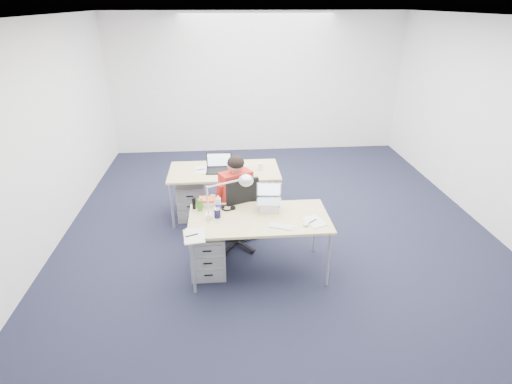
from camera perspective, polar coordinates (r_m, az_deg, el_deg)
The scene contains 24 objects.
floor at distance 5.71m, azimuth 3.12°, elevation -5.66°, with size 7.00×7.00×0.00m, color black.
room at distance 5.03m, azimuth 3.59°, elevation 11.25°, with size 6.02×7.02×2.80m.
desk_near at distance 4.58m, azimuth 0.44°, elevation -4.16°, with size 1.60×0.80×0.73m.
desk_far at distance 5.87m, azimuth -4.56°, elevation 2.72°, with size 1.60×0.80×0.73m.
office_chair at distance 5.26m, azimuth -2.69°, elevation -4.92°, with size 0.84×0.84×1.03m.
seated_person at distance 5.24m, azimuth -3.53°, elevation -0.90°, with size 0.60×0.76×1.25m.
drawer_pedestal_near at distance 4.83m, azimuth -6.81°, elevation -8.38°, with size 0.40×0.50×0.55m, color #A3A7A9.
drawer_pedestal_far at distance 6.06m, azimuth -9.17°, elevation -1.01°, with size 0.40×0.50×0.55m, color #A3A7A9.
silver_laptop at distance 4.65m, azimuth 1.89°, elevation -0.95°, with size 0.29×0.23×0.30m, color silver, non-canonical shape.
wireless_keyboard at distance 4.38m, azimuth 3.66°, elevation -4.92°, with size 0.26×0.11×0.01m, color white.
computer_mouse at distance 4.44m, azimuth 7.17°, elevation -4.49°, with size 0.06×0.10×0.04m, color white.
headphones at distance 4.76m, azimuth -4.12°, elevation -2.18°, with size 0.20×0.15×0.03m, color black, non-canonical shape.
can_koozie at distance 4.56m, azimuth -5.55°, elevation -2.98°, with size 0.07×0.07×0.12m, color #181544.
water_bottle at distance 4.63m, azimuth -5.41°, elevation -1.79°, with size 0.07×0.07×0.21m, color silver.
bear_figurine at distance 4.72m, azimuth -8.05°, elevation -1.76°, with size 0.09×0.06×0.16m, color #2E7B20, non-canonical shape.
book_stack at distance 4.84m, azimuth -6.97°, elevation -1.42°, with size 0.21×0.15×0.09m, color silver.
cordless_phone at distance 4.77m, azimuth -8.87°, elevation -1.62°, with size 0.04×0.02×0.14m, color black.
papers_left at distance 4.26m, azimuth -8.86°, elevation -6.23°, with size 0.21×0.30×0.01m, color #EED589.
papers_right at distance 4.51m, azimuth 8.29°, elevation -4.23°, with size 0.18×0.26×0.01m, color #EED589.
sunglasses at distance 4.76m, azimuth 2.87°, elevation -2.19°, with size 0.09×0.04×0.02m, color black, non-canonical shape.
desk_lamp at distance 4.43m, azimuth -4.82°, elevation -0.66°, with size 0.48×0.18×0.55m, color silver, non-canonical shape.
dark_laptop at distance 5.76m, azimuth -5.35°, elevation 4.18°, with size 0.37×0.35×0.27m, color black, non-canonical shape.
far_cup at distance 5.82m, azimuth 0.64°, elevation 3.65°, with size 0.07×0.07×0.10m, color white.
far_papers at distance 5.87m, azimuth -7.75°, elevation 3.10°, with size 0.20×0.29×0.01m, color white.
Camera 1 is at (-0.71, -4.82, 2.96)m, focal length 28.00 mm.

